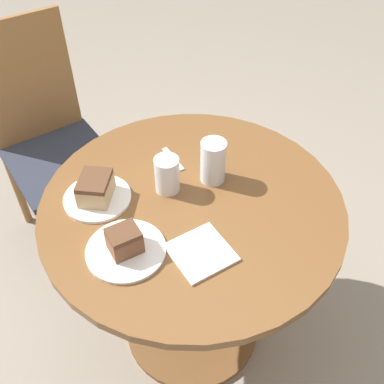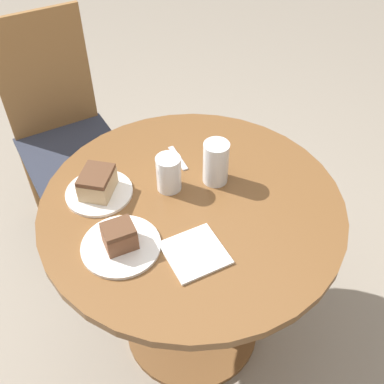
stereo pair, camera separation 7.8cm
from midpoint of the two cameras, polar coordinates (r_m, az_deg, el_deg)
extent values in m
plane|color=gray|center=(1.95, 1.19, -16.67)|extent=(8.00, 8.00, 0.00)
cylinder|color=brown|center=(1.94, 1.20, -16.49)|extent=(0.54, 0.54, 0.03)
cylinder|color=brown|center=(1.64, 1.38, -10.43)|extent=(0.07, 0.07, 0.69)
cylinder|color=brown|center=(1.36, 1.64, -1.70)|extent=(0.92, 0.92, 0.03)
cylinder|color=olive|center=(2.01, -15.52, -5.49)|extent=(0.04, 0.04, 0.44)
cylinder|color=olive|center=(2.07, -5.97, -1.76)|extent=(0.04, 0.04, 0.44)
cylinder|color=olive|center=(2.31, -18.75, 1.45)|extent=(0.04, 0.04, 0.44)
cylinder|color=olive|center=(2.36, -10.31, 4.55)|extent=(0.04, 0.04, 0.44)
cube|color=#2D3342|center=(2.02, -13.72, 4.63)|extent=(0.44, 0.48, 0.03)
cube|color=olive|center=(2.05, -17.20, 14.05)|extent=(0.39, 0.04, 0.54)
cylinder|color=white|center=(1.24, -7.22, -6.85)|extent=(0.22, 0.22, 0.01)
cylinder|color=white|center=(1.39, -10.13, -0.10)|extent=(0.20, 0.20, 0.01)
cube|color=brown|center=(1.21, -7.36, -5.85)|extent=(0.09, 0.08, 0.06)
cube|color=brown|center=(1.19, -7.52, -4.73)|extent=(0.09, 0.08, 0.01)
cube|color=tan|center=(1.37, -10.31, 0.94)|extent=(0.14, 0.14, 0.06)
cube|color=brown|center=(1.34, -10.51, 2.08)|extent=(0.14, 0.14, 0.01)
cylinder|color=silver|center=(1.37, -1.32, 1.68)|extent=(0.07, 0.07, 0.07)
cylinder|color=white|center=(1.35, -1.33, 2.35)|extent=(0.08, 0.08, 0.12)
cylinder|color=silver|center=(1.39, 4.63, 3.23)|extent=(0.07, 0.07, 0.11)
cylinder|color=white|center=(1.38, 4.66, 3.70)|extent=(0.08, 0.08, 0.14)
cube|color=white|center=(1.22, 2.23, -7.78)|extent=(0.17, 0.17, 0.01)
cube|color=silver|center=(1.49, -0.31, 4.30)|extent=(0.04, 0.13, 0.00)
camera|label=1|loc=(0.04, -88.31, 1.65)|focal=42.00mm
camera|label=2|loc=(0.04, 91.69, -1.65)|focal=42.00mm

